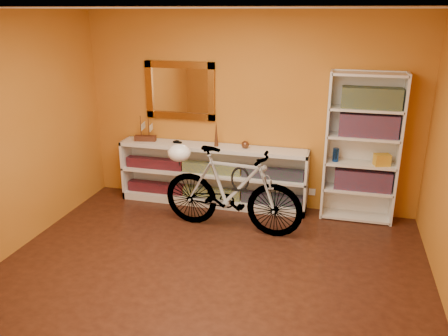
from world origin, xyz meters
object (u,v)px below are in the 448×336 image
(helmet, at_px, (179,153))
(bicycle, at_px, (232,190))
(bookcase, at_px, (362,149))
(console_unit, at_px, (212,175))

(helmet, bearing_deg, bicycle, -5.01)
(helmet, bearing_deg, bookcase, 17.17)
(bookcase, height_order, helmet, bookcase)
(console_unit, xyz_separation_m, bicycle, (0.45, -0.71, 0.10))
(bicycle, height_order, helmet, bicycle)
(bookcase, distance_m, bicycle, 1.71)
(bookcase, bearing_deg, console_unit, -179.26)
(console_unit, distance_m, bookcase, 2.01)
(bookcase, bearing_deg, bicycle, -153.87)
(bookcase, relative_size, helmet, 6.57)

